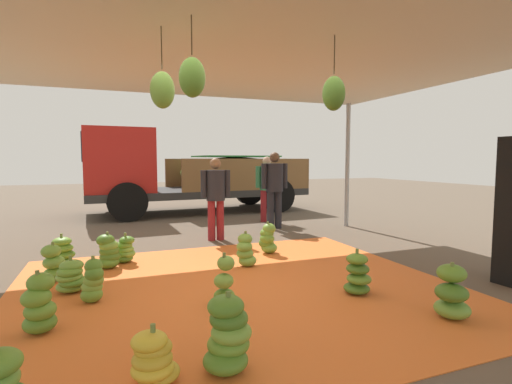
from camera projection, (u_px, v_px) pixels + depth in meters
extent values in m
plane|color=brown|center=(189.00, 241.00, 7.45)|extent=(40.00, 40.00, 0.00)
cube|color=orange|center=(238.00, 289.00, 4.67)|extent=(5.23, 4.62, 0.01)
cylinder|color=#9EA0A5|center=(347.00, 166.00, 8.97)|extent=(0.10, 0.10, 2.87)
cube|color=beige|center=(237.00, 45.00, 4.42)|extent=(8.00, 7.00, 0.06)
cylinder|color=#4C422D|center=(162.00, 48.00, 3.74)|extent=(0.01, 0.01, 0.41)
ellipsoid|color=#6B9E38|center=(162.00, 90.00, 3.77)|extent=(0.24, 0.24, 0.36)
cylinder|color=#4C422D|center=(192.00, 35.00, 3.45)|extent=(0.01, 0.01, 0.35)
ellipsoid|color=#518428|center=(192.00, 77.00, 3.48)|extent=(0.24, 0.24, 0.36)
cylinder|color=#4C422D|center=(334.00, 55.00, 4.00)|extent=(0.01, 0.01, 0.40)
ellipsoid|color=#477523|center=(334.00, 93.00, 4.04)|extent=(0.24, 0.24, 0.36)
ellipsoid|color=#75A83D|center=(247.00, 260.00, 5.63)|extent=(0.31, 0.31, 0.17)
ellipsoid|color=#75A83D|center=(245.00, 253.00, 5.62)|extent=(0.34, 0.34, 0.17)
ellipsoid|color=#75A83D|center=(244.00, 247.00, 5.59)|extent=(0.32, 0.32, 0.17)
ellipsoid|color=#75A83D|center=(245.00, 239.00, 5.63)|extent=(0.31, 0.31, 0.17)
cylinder|color=olive|center=(246.00, 235.00, 5.61)|extent=(0.04, 0.04, 0.12)
ellipsoid|color=#477523|center=(357.00, 288.00, 4.48)|extent=(0.42, 0.42, 0.13)
ellipsoid|color=#60932D|center=(359.00, 279.00, 4.46)|extent=(0.40, 0.40, 0.13)
ellipsoid|color=#477523|center=(358.00, 269.00, 4.46)|extent=(0.37, 0.37, 0.13)
ellipsoid|color=#60932D|center=(357.00, 259.00, 4.45)|extent=(0.33, 0.33, 0.13)
cylinder|color=olive|center=(357.00, 254.00, 4.46)|extent=(0.04, 0.04, 0.12)
ellipsoid|color=#518428|center=(226.00, 360.00, 2.83)|extent=(0.35, 0.35, 0.17)
ellipsoid|color=#60932D|center=(228.00, 344.00, 2.88)|extent=(0.43, 0.43, 0.17)
ellipsoid|color=#75A83D|center=(231.00, 332.00, 2.85)|extent=(0.36, 0.36, 0.17)
ellipsoid|color=#477523|center=(229.00, 319.00, 2.86)|extent=(0.41, 0.41, 0.17)
ellipsoid|color=#518428|center=(226.00, 306.00, 2.84)|extent=(0.39, 0.39, 0.17)
cylinder|color=olive|center=(228.00, 299.00, 2.82)|extent=(0.04, 0.04, 0.12)
ellipsoid|color=#60932D|center=(55.00, 274.00, 4.96)|extent=(0.41, 0.41, 0.17)
ellipsoid|color=#6B9E38|center=(54.00, 262.00, 4.95)|extent=(0.31, 0.31, 0.17)
ellipsoid|color=#6B9E38|center=(51.00, 251.00, 4.92)|extent=(0.34, 0.34, 0.17)
cylinder|color=olive|center=(53.00, 247.00, 4.91)|extent=(0.04, 0.04, 0.12)
ellipsoid|color=#60932D|center=(224.00, 296.00, 4.17)|extent=(0.33, 0.33, 0.16)
ellipsoid|color=#75A83D|center=(224.00, 281.00, 4.11)|extent=(0.25, 0.25, 0.16)
ellipsoid|color=#75A83D|center=(226.00, 263.00, 4.15)|extent=(0.26, 0.26, 0.16)
cylinder|color=olive|center=(224.00, 258.00, 4.11)|extent=(0.04, 0.04, 0.12)
ellipsoid|color=#518428|center=(108.00, 262.00, 5.52)|extent=(0.43, 0.43, 0.17)
ellipsoid|color=#477523|center=(110.00, 256.00, 5.54)|extent=(0.40, 0.40, 0.17)
ellipsoid|color=#477523|center=(109.00, 251.00, 5.54)|extent=(0.39, 0.39, 0.17)
ellipsoid|color=#6B9E38|center=(109.00, 245.00, 5.52)|extent=(0.37, 0.37, 0.17)
ellipsoid|color=#477523|center=(105.00, 240.00, 5.50)|extent=(0.33, 0.33, 0.17)
cylinder|color=olive|center=(107.00, 236.00, 5.51)|extent=(0.04, 0.04, 0.12)
ellipsoid|color=#6B9E38|center=(269.00, 248.00, 6.42)|extent=(0.36, 0.36, 0.18)
ellipsoid|color=#518428|center=(266.00, 243.00, 6.42)|extent=(0.32, 0.32, 0.18)
ellipsoid|color=#60932D|center=(267.00, 239.00, 6.38)|extent=(0.34, 0.34, 0.18)
ellipsoid|color=#60932D|center=(267.00, 233.00, 6.41)|extent=(0.32, 0.32, 0.18)
ellipsoid|color=#6B9E38|center=(269.00, 229.00, 6.39)|extent=(0.30, 0.30, 0.18)
cylinder|color=olive|center=(268.00, 225.00, 6.38)|extent=(0.04, 0.04, 0.12)
ellipsoid|color=gold|center=(158.00, 373.00, 2.70)|extent=(0.37, 0.37, 0.13)
ellipsoid|color=gold|center=(153.00, 368.00, 2.64)|extent=(0.39, 0.39, 0.13)
ellipsoid|color=gold|center=(152.00, 359.00, 2.65)|extent=(0.32, 0.32, 0.13)
ellipsoid|color=gold|center=(153.00, 348.00, 2.68)|extent=(0.33, 0.33, 0.13)
ellipsoid|color=gold|center=(149.00, 341.00, 2.64)|extent=(0.27, 0.27, 0.13)
cylinder|color=olive|center=(153.00, 333.00, 2.64)|extent=(0.04, 0.04, 0.12)
ellipsoid|color=#518428|center=(124.00, 258.00, 5.84)|extent=(0.35, 0.35, 0.13)
ellipsoid|color=#75A83D|center=(127.00, 254.00, 5.84)|extent=(0.36, 0.36, 0.13)
ellipsoid|color=#75A83D|center=(125.00, 249.00, 5.84)|extent=(0.29, 0.29, 0.13)
ellipsoid|color=#60932D|center=(124.00, 245.00, 5.81)|extent=(0.27, 0.27, 0.13)
ellipsoid|color=#518428|center=(127.00, 240.00, 5.81)|extent=(0.26, 0.26, 0.13)
cylinder|color=olive|center=(125.00, 237.00, 5.79)|extent=(0.04, 0.04, 0.12)
ellipsoid|color=#6B9E38|center=(71.00, 286.00, 4.54)|extent=(0.46, 0.46, 0.13)
ellipsoid|color=#518428|center=(73.00, 282.00, 4.51)|extent=(0.40, 0.40, 0.13)
ellipsoid|color=#75A83D|center=(69.00, 277.00, 4.49)|extent=(0.42, 0.42, 0.13)
ellipsoid|color=#60932D|center=(70.00, 272.00, 4.48)|extent=(0.40, 0.40, 0.13)
ellipsoid|color=#6B9E38|center=(71.00, 266.00, 4.52)|extent=(0.28, 0.28, 0.13)
cylinder|color=olive|center=(71.00, 261.00, 4.50)|extent=(0.04, 0.04, 0.12)
ellipsoid|color=#518428|center=(40.00, 323.00, 3.47)|extent=(0.36, 0.36, 0.18)
ellipsoid|color=#60932D|center=(40.00, 310.00, 3.44)|extent=(0.38, 0.38, 0.18)
ellipsoid|color=#60932D|center=(36.00, 298.00, 3.42)|extent=(0.27, 0.27, 0.18)
ellipsoid|color=#60932D|center=(41.00, 283.00, 3.46)|extent=(0.32, 0.32, 0.18)
cylinder|color=olive|center=(37.00, 277.00, 3.42)|extent=(0.04, 0.04, 0.12)
ellipsoid|color=#6B9E38|center=(452.00, 309.00, 3.79)|extent=(0.44, 0.44, 0.18)
ellipsoid|color=#477523|center=(452.00, 293.00, 3.74)|extent=(0.40, 0.40, 0.18)
ellipsoid|color=#60932D|center=(452.00, 273.00, 3.79)|extent=(0.31, 0.31, 0.18)
cylinder|color=olive|center=(452.00, 268.00, 3.75)|extent=(0.04, 0.04, 0.12)
ellipsoid|color=#60932D|center=(92.00, 295.00, 4.20)|extent=(0.28, 0.28, 0.17)
ellipsoid|color=#75A83D|center=(92.00, 287.00, 4.22)|extent=(0.25, 0.25, 0.17)
ellipsoid|color=#75A83D|center=(94.00, 280.00, 4.21)|extent=(0.30, 0.30, 0.17)
ellipsoid|color=#518428|center=(94.00, 274.00, 4.19)|extent=(0.27, 0.27, 0.17)
ellipsoid|color=#518428|center=(94.00, 266.00, 4.21)|extent=(0.25, 0.25, 0.17)
cylinder|color=olive|center=(93.00, 261.00, 4.19)|extent=(0.04, 0.04, 0.12)
ellipsoid|color=#60932D|center=(60.00, 261.00, 5.65)|extent=(0.40, 0.40, 0.13)
ellipsoid|color=#518428|center=(64.00, 255.00, 5.66)|extent=(0.41, 0.41, 0.13)
ellipsoid|color=#60932D|center=(63.00, 248.00, 5.65)|extent=(0.33, 0.33, 0.13)
ellipsoid|color=#60932D|center=(62.00, 242.00, 5.65)|extent=(0.29, 0.29, 0.13)
cylinder|color=olive|center=(61.00, 237.00, 5.65)|extent=(0.04, 0.04, 0.12)
cube|color=#2D2D2D|center=(198.00, 192.00, 11.57)|extent=(6.39, 2.70, 0.20)
cube|color=red|center=(118.00, 160.00, 10.58)|extent=(1.86, 2.30, 1.70)
cube|color=#232D38|center=(82.00, 148.00, 10.20)|extent=(0.11, 1.93, 0.75)
cube|color=brown|center=(249.00, 174.00, 10.94)|extent=(3.90, 0.26, 0.90)
cube|color=brown|center=(223.00, 172.00, 13.07)|extent=(3.90, 0.26, 0.90)
cube|color=brown|center=(289.00, 172.00, 12.77)|extent=(0.19, 2.42, 0.90)
ellipsoid|color=#60932D|center=(235.00, 172.00, 12.00)|extent=(3.52, 2.19, 0.95)
cube|color=#237533|center=(235.00, 156.00, 11.96)|extent=(2.42, 1.94, 0.04)
cylinder|color=black|center=(127.00, 202.00, 9.71)|extent=(1.01, 0.33, 1.00)
cylinder|color=black|center=(121.00, 195.00, 11.73)|extent=(1.01, 0.33, 1.00)
cylinder|color=black|center=(278.00, 196.00, 11.43)|extent=(1.01, 0.33, 1.00)
cylinder|color=black|center=(249.00, 190.00, 13.45)|extent=(1.01, 0.33, 1.00)
cylinder|color=maroon|center=(264.00, 206.00, 9.69)|extent=(0.15, 0.15, 0.81)
cylinder|color=maroon|center=(270.00, 206.00, 9.75)|extent=(0.15, 0.15, 0.81)
cylinder|color=#337A4C|center=(267.00, 178.00, 9.66)|extent=(0.37, 0.37, 0.60)
cylinder|color=#337A4C|center=(258.00, 177.00, 9.57)|extent=(0.12, 0.12, 0.54)
cylinder|color=#337A4C|center=(276.00, 177.00, 9.75)|extent=(0.12, 0.12, 0.54)
sphere|color=tan|center=(267.00, 161.00, 9.63)|extent=(0.22, 0.22, 0.22)
cylinder|color=maroon|center=(212.00, 221.00, 7.45)|extent=(0.15, 0.15, 0.78)
cylinder|color=maroon|center=(220.00, 220.00, 7.51)|extent=(0.15, 0.15, 0.78)
cylinder|color=#26262D|center=(216.00, 185.00, 7.42)|extent=(0.36, 0.36, 0.59)
cylinder|color=#26262D|center=(204.00, 184.00, 7.33)|extent=(0.11, 0.11, 0.52)
cylinder|color=#26262D|center=(227.00, 183.00, 7.50)|extent=(0.11, 0.11, 0.52)
sphere|color=#936B4C|center=(215.00, 164.00, 7.39)|extent=(0.21, 0.21, 0.21)
cylinder|color=#26262D|center=(271.00, 210.00, 8.71)|extent=(0.16, 0.16, 0.85)
cylinder|color=#26262D|center=(278.00, 210.00, 8.77)|extent=(0.16, 0.16, 0.85)
cylinder|color=#26262D|center=(275.00, 178.00, 8.68)|extent=(0.39, 0.39, 0.64)
cylinder|color=#26262D|center=(264.00, 176.00, 8.58)|extent=(0.12, 0.12, 0.57)
cylinder|color=#26262D|center=(285.00, 176.00, 8.77)|extent=(0.12, 0.12, 0.57)
sphere|color=brown|center=(275.00, 157.00, 8.64)|extent=(0.23, 0.23, 0.23)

